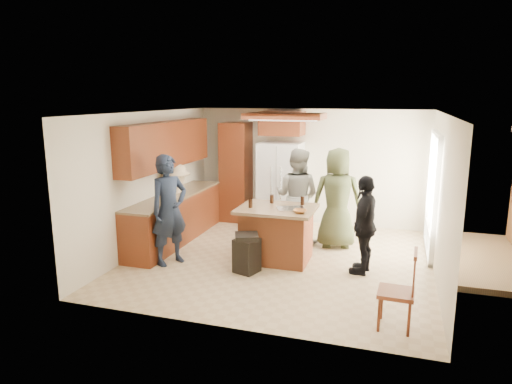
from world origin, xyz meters
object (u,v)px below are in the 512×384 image
(person_behind_right, at_px, (337,198))
(kitchen_island, at_px, (277,233))
(person_front_left, at_px, (169,210))
(spindle_chair, at_px, (398,293))
(person_counter, at_px, (177,202))
(trash_bin, at_px, (247,253))
(refrigerator, at_px, (280,184))
(person_behind_left, at_px, (297,196))
(person_side_right, at_px, (365,225))

(person_behind_right, xyz_separation_m, kitchen_island, (-0.87, -1.03, -0.46))
(person_front_left, bearing_deg, spindle_chair, -78.49)
(person_counter, distance_m, spindle_chair, 4.81)
(person_behind_right, distance_m, spindle_chair, 3.11)
(person_front_left, height_order, spindle_chair, person_front_left)
(person_front_left, distance_m, kitchen_island, 1.85)
(trash_bin, bearing_deg, spindle_chair, -26.81)
(person_behind_right, height_order, trash_bin, person_behind_right)
(kitchen_island, distance_m, spindle_chair, 2.71)
(person_counter, relative_size, refrigerator, 0.83)
(trash_bin, bearing_deg, person_behind_left, 76.41)
(refrigerator, bearing_deg, person_side_right, -49.60)
(refrigerator, height_order, spindle_chair, refrigerator)
(person_side_right, distance_m, person_counter, 3.69)
(person_behind_left, distance_m, person_side_right, 1.81)
(person_front_left, bearing_deg, refrigerator, 6.86)
(person_behind_right, relative_size, person_side_right, 1.18)
(person_front_left, xyz_separation_m, refrigerator, (1.17, 2.84, -0.02))
(person_behind_left, height_order, kitchen_island, person_behind_left)
(person_behind_right, distance_m, trash_bin, 2.16)
(person_side_right, distance_m, trash_bin, 1.91)
(person_counter, bearing_deg, person_front_left, -138.10)
(person_side_right, relative_size, person_counter, 1.06)
(person_behind_right, relative_size, trash_bin, 2.96)
(person_behind_right, height_order, spindle_chair, person_behind_right)
(person_front_left, distance_m, person_side_right, 3.17)
(person_behind_right, distance_m, person_side_right, 1.30)
(spindle_chair, bearing_deg, person_behind_left, 122.95)
(person_behind_left, height_order, person_counter, person_behind_left)
(trash_bin, bearing_deg, person_counter, 146.13)
(person_counter, bearing_deg, spindle_chair, -100.25)
(person_front_left, height_order, person_side_right, person_front_left)
(person_counter, height_order, refrigerator, refrigerator)
(trash_bin, distance_m, spindle_chair, 2.59)
(spindle_chair, bearing_deg, person_side_right, 107.30)
(person_front_left, bearing_deg, person_side_right, -50.94)
(person_side_right, bearing_deg, kitchen_island, -85.33)
(person_behind_left, bearing_deg, person_behind_right, -173.02)
(person_behind_right, height_order, refrigerator, person_behind_right)
(spindle_chair, bearing_deg, person_counter, 149.92)
(person_front_left, height_order, person_counter, person_front_left)
(person_behind_left, distance_m, spindle_chair, 3.49)
(person_front_left, distance_m, person_behind_left, 2.48)
(person_behind_left, bearing_deg, refrigerator, -51.19)
(person_behind_right, xyz_separation_m, spindle_chair, (1.12, -2.86, -0.48))
(kitchen_island, bearing_deg, refrigerator, 102.85)
(person_side_right, xyz_separation_m, refrigerator, (-1.95, 2.30, 0.11))
(spindle_chair, bearing_deg, refrigerator, 121.83)
(person_side_right, bearing_deg, trash_bin, -63.24)
(person_behind_left, bearing_deg, kitchen_island, 94.26)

